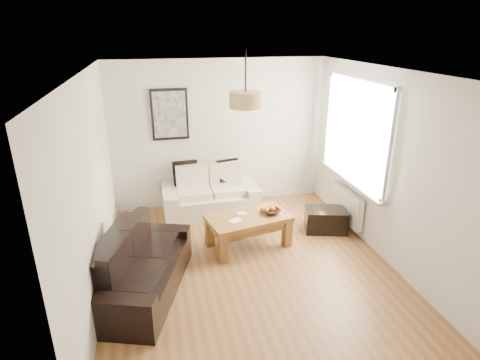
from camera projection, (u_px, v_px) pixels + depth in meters
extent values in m
plane|color=brown|center=(250.00, 266.00, 5.42)|extent=(4.50, 4.50, 0.00)
cube|color=white|center=(347.00, 205.00, 6.39)|extent=(0.10, 0.90, 0.52)
cylinder|color=tan|center=(245.00, 100.00, 4.89)|extent=(0.40, 0.40, 0.20)
cube|color=black|center=(326.00, 220.00, 6.33)|extent=(0.74, 0.57, 0.37)
cube|color=black|center=(186.00, 173.00, 6.82)|extent=(0.43, 0.17, 0.42)
cube|color=black|center=(228.00, 170.00, 6.98)|extent=(0.41, 0.20, 0.39)
imported|color=black|center=(272.00, 211.00, 5.85)|extent=(0.33, 0.33, 0.06)
sphere|color=orange|center=(267.00, 209.00, 5.90)|extent=(0.09, 0.09, 0.07)
sphere|color=orange|center=(273.00, 209.00, 5.92)|extent=(0.09, 0.09, 0.08)
sphere|color=orange|center=(262.00, 209.00, 5.91)|extent=(0.08, 0.08, 0.08)
cube|color=white|center=(235.00, 220.00, 5.64)|extent=(0.21, 0.19, 0.01)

